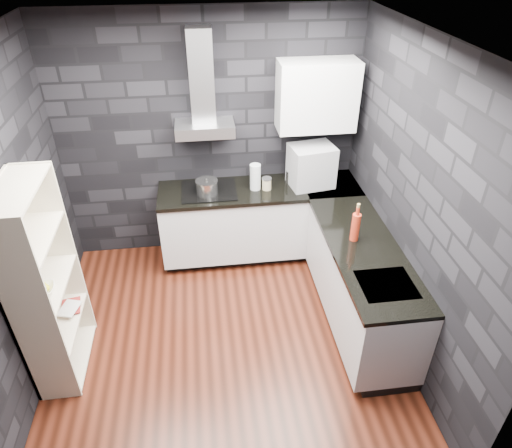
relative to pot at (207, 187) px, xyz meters
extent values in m
plane|color=#461B10|center=(0.07, -1.24, -0.98)|extent=(3.20, 3.20, 0.00)
plane|color=silver|center=(0.07, -1.24, 1.72)|extent=(3.20, 3.20, 0.00)
cube|color=black|center=(0.07, 0.39, 0.37)|extent=(3.20, 0.05, 2.70)
cube|color=black|center=(0.07, -2.86, 0.37)|extent=(3.20, 0.05, 2.70)
cube|color=black|center=(-1.55, -1.24, 0.37)|extent=(0.05, 3.20, 2.70)
cube|color=black|center=(1.70, -1.24, 0.37)|extent=(0.05, 3.20, 2.70)
cube|color=black|center=(0.57, 0.10, -0.93)|extent=(2.18, 0.50, 0.10)
cube|color=black|center=(1.41, -1.14, -0.93)|extent=(0.50, 1.78, 0.10)
cube|color=silver|center=(0.57, 0.06, -0.50)|extent=(2.20, 0.60, 0.76)
cube|color=silver|center=(1.37, -1.14, -0.50)|extent=(0.60, 1.80, 0.76)
cube|color=black|center=(0.57, 0.05, -0.10)|extent=(2.20, 0.62, 0.04)
cube|color=black|center=(1.36, -1.14, -0.10)|extent=(0.62, 1.80, 0.04)
cube|color=black|center=(1.37, 0.06, -0.10)|extent=(0.62, 0.62, 0.04)
cube|color=#B4B5BA|center=(0.02, 0.19, 0.58)|extent=(0.60, 0.34, 0.12)
cube|color=#B4B5BA|center=(0.02, 0.26, 1.09)|extent=(0.24, 0.20, 0.90)
cube|color=silver|center=(1.17, 0.19, 0.87)|extent=(0.80, 0.35, 0.70)
cube|color=black|center=(0.02, 0.06, -0.07)|extent=(0.58, 0.50, 0.01)
cube|color=#B4B5BA|center=(1.37, -1.64, -0.08)|extent=(0.44, 0.40, 0.01)
cylinder|color=silver|center=(0.00, 0.00, 0.00)|extent=(0.29, 0.29, 0.13)
cylinder|color=silver|center=(0.52, 0.05, 0.06)|extent=(0.14, 0.14, 0.29)
cylinder|color=tan|center=(0.64, 0.02, -0.02)|extent=(0.11, 0.11, 0.12)
cylinder|color=silver|center=(0.93, 0.15, -0.01)|extent=(0.14, 0.14, 0.14)
cube|color=#9FA0A7|center=(1.13, 0.07, 0.15)|extent=(0.51, 0.42, 0.46)
cylinder|color=#A52B16|center=(1.30, -1.01, 0.06)|extent=(0.10, 0.10, 0.27)
cube|color=beige|center=(-1.35, -1.30, -0.08)|extent=(0.40, 0.82, 1.80)
imported|color=white|center=(-1.35, -1.39, -0.04)|extent=(0.22, 0.22, 0.05)
imported|color=maroon|center=(-1.36, -1.12, -0.41)|extent=(0.16, 0.05, 0.22)
imported|color=#B2B2B2|center=(-1.35, -1.14, -0.38)|extent=(0.15, 0.06, 0.20)
camera|label=1|loc=(-0.03, -4.25, 2.37)|focal=32.00mm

